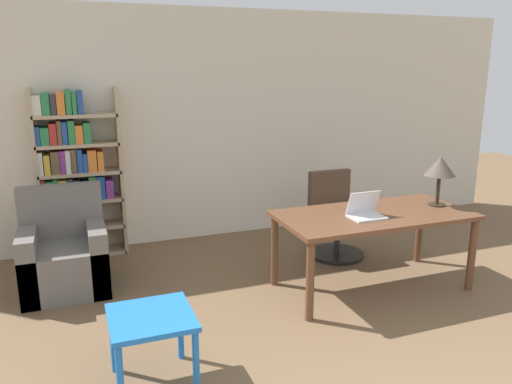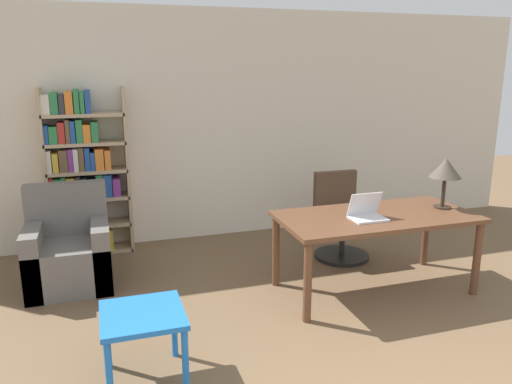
{
  "view_description": "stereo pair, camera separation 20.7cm",
  "coord_description": "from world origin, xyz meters",
  "views": [
    {
      "loc": [
        -1.74,
        -1.23,
        2.05
      ],
      "look_at": [
        -0.25,
        2.71,
        0.98
      ],
      "focal_mm": 35.0,
      "sensor_mm": 36.0,
      "label": 1
    },
    {
      "loc": [
        -1.54,
        -1.3,
        2.05
      ],
      "look_at": [
        -0.25,
        2.71,
        0.98
      ],
      "focal_mm": 35.0,
      "sensor_mm": 36.0,
      "label": 2
    }
  ],
  "objects": [
    {
      "name": "side_table_blue",
      "position": [
        -1.34,
        1.73,
        0.42
      ],
      "size": [
        0.53,
        0.53,
        0.5
      ],
      "color": "blue",
      "rests_on": "ground_plane"
    },
    {
      "name": "table_lamp",
      "position": [
        1.56,
        2.52,
        1.11
      ],
      "size": [
        0.29,
        0.29,
        0.48
      ],
      "color": "#2D2319",
      "rests_on": "desk"
    },
    {
      "name": "wall_back",
      "position": [
        0.0,
        4.53,
        1.35
      ],
      "size": [
        8.0,
        0.06,
        2.7
      ],
      "color": "beige",
      "rests_on": "ground_plane"
    },
    {
      "name": "bookshelf",
      "position": [
        -1.72,
        4.34,
        0.87
      ],
      "size": [
        0.88,
        0.28,
        1.84
      ],
      "color": "tan",
      "rests_on": "ground_plane"
    },
    {
      "name": "armchair",
      "position": [
        -1.87,
        3.49,
        0.32
      ],
      "size": [
        0.76,
        0.72,
        0.95
      ],
      "color": "#66605B",
      "rests_on": "ground_plane"
    },
    {
      "name": "office_chair",
      "position": [
        0.94,
        3.39,
        0.41
      ],
      "size": [
        0.59,
        0.59,
        0.93
      ],
      "color": "black",
      "rests_on": "ground_plane"
    },
    {
      "name": "laptop",
      "position": [
        0.69,
        2.43,
        0.79
      ],
      "size": [
        0.31,
        0.23,
        0.23
      ],
      "color": "silver",
      "rests_on": "desk"
    },
    {
      "name": "desk",
      "position": [
        0.84,
        2.51,
        0.65
      ],
      "size": [
        1.8,
        0.87,
        0.73
      ],
      "color": "brown",
      "rests_on": "ground_plane"
    }
  ]
}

